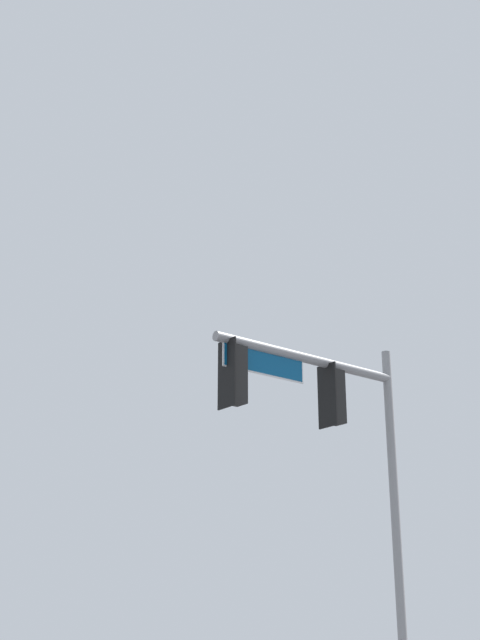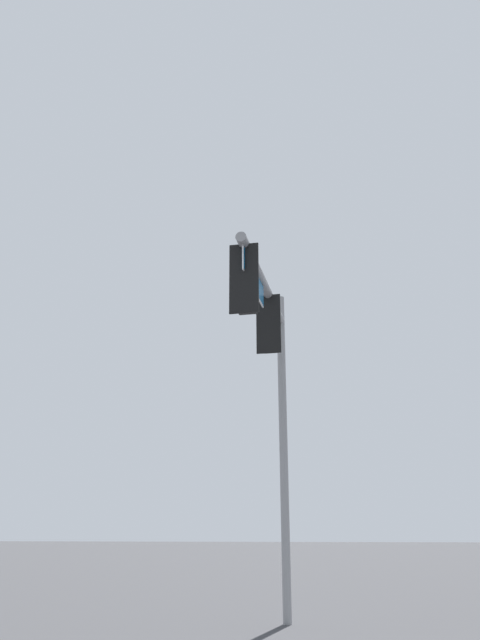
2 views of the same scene
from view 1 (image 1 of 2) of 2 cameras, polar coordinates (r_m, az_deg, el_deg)
signal_pole_near at (r=17.77m, az=5.51°, el=-6.62°), size 4.68×0.66×7.25m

